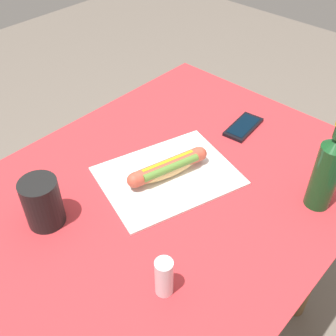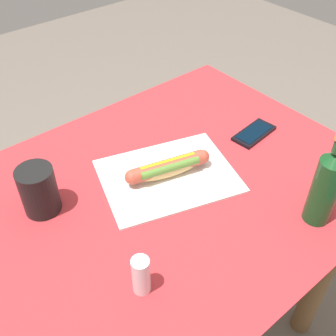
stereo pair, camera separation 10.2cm
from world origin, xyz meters
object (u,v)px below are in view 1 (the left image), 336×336
(drinking_cup, at_px, (42,203))
(salt_shaker, at_px, (164,277))
(hot_dog, at_px, (168,167))
(soda_bottle, at_px, (327,171))
(cell_phone, at_px, (243,127))

(drinking_cup, height_order, salt_shaker, drinking_cup)
(hot_dog, distance_m, drinking_cup, 0.31)
(soda_bottle, xyz_separation_m, salt_shaker, (0.42, -0.11, -0.06))
(soda_bottle, relative_size, salt_shaker, 2.65)
(hot_dog, xyz_separation_m, drinking_cup, (0.30, -0.10, 0.03))
(soda_bottle, bearing_deg, cell_phone, -113.61)
(hot_dog, height_order, salt_shaker, salt_shaker)
(hot_dog, height_order, cell_phone, hot_dog)
(soda_bottle, bearing_deg, salt_shaker, -14.22)
(cell_phone, bearing_deg, soda_bottle, 66.39)
(salt_shaker, bearing_deg, drinking_cup, -81.06)
(drinking_cup, bearing_deg, soda_bottle, 137.79)
(hot_dog, xyz_separation_m, salt_shaker, (0.25, 0.22, 0.01))
(hot_dog, distance_m, salt_shaker, 0.33)
(soda_bottle, relative_size, drinking_cup, 2.00)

